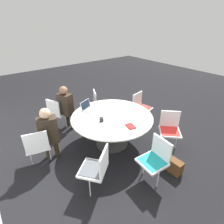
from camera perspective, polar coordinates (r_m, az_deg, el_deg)
ground_plane at (r=4.25m, az=-0.00°, el=-10.03°), size 16.00×16.00×0.00m
conference_table at (r=3.90m, az=-0.00°, el=-2.87°), size 1.79×1.79×0.74m
chair_0 at (r=4.78m, az=-17.36°, el=0.34°), size 0.57×0.56×0.85m
chair_1 at (r=3.69m, az=-23.14°, el=-9.76°), size 0.52×0.53×0.85m
chair_2 at (r=2.99m, az=-5.03°, el=-17.44°), size 0.60×0.60×0.85m
chair_3 at (r=3.22m, az=13.95°, el=-14.22°), size 0.48×0.46×0.85m
chair_4 at (r=4.09m, az=18.34°, el=-4.80°), size 0.61×0.61×0.85m
chair_5 at (r=4.91m, az=9.37°, el=2.06°), size 0.49×0.51×0.85m
chair_6 at (r=5.06m, az=-4.11°, el=3.21°), size 0.58×0.57×0.85m
person_0 at (r=4.59m, az=-14.85°, el=2.27°), size 0.42×0.35×1.20m
person_1 at (r=3.64m, az=-20.04°, el=-5.85°), size 0.32×0.40×1.20m
laptop at (r=4.12m, az=-7.94°, el=1.45°), size 0.36×0.40×0.21m
spiral_notebook at (r=3.49m, az=6.07°, el=-4.63°), size 0.24×0.20×0.02m
coffee_cup at (r=3.63m, az=-3.45°, el=-2.47°), size 0.09×0.09×0.09m
handbag at (r=3.70m, az=19.30°, el=-16.11°), size 0.36×0.16×0.28m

